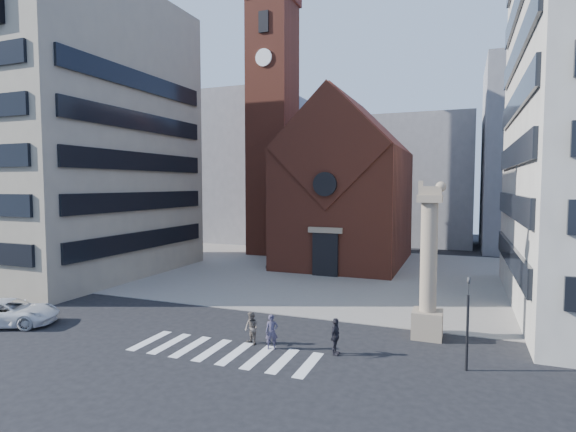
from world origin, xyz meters
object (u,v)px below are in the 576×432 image
at_px(lion_column, 428,276).
at_px(pedestrian_1, 251,328).
at_px(traffic_light, 468,321).
at_px(pedestrian_2, 335,336).
at_px(pedestrian_0, 272,332).
at_px(scooter_0, 272,264).
at_px(white_car, 9,312).

height_order(lion_column, pedestrian_1, lion_column).
relative_size(traffic_light, pedestrian_2, 2.33).
xyz_separation_m(lion_column, pedestrian_0, (-7.35, -4.73, -2.56)).
bearing_deg(lion_column, traffic_light, -63.54).
xyz_separation_m(traffic_light, pedestrian_2, (-6.08, -0.31, -1.36)).
distance_m(lion_column, scooter_0, 22.39).
xyz_separation_m(white_car, pedestrian_0, (16.31, 2.14, 0.11)).
distance_m(white_car, pedestrian_0, 16.45).
distance_m(pedestrian_0, pedestrian_1, 1.30).
relative_size(pedestrian_0, pedestrian_1, 1.04).
relative_size(traffic_light, pedestrian_0, 2.40).
height_order(white_car, scooter_0, white_car).
height_order(white_car, pedestrian_2, pedestrian_2).
relative_size(pedestrian_1, scooter_0, 0.99).
distance_m(white_car, scooter_0, 23.52).
relative_size(pedestrian_1, pedestrian_2, 0.93).
relative_size(lion_column, pedestrian_2, 4.70).
relative_size(traffic_light, scooter_0, 2.49).
bearing_deg(pedestrian_2, lion_column, -40.40).
xyz_separation_m(traffic_light, pedestrian_0, (-9.34, -0.73, -1.39)).
distance_m(traffic_light, scooter_0, 26.51).
distance_m(pedestrian_1, scooter_0, 21.19).
bearing_deg(pedestrian_2, scooter_0, 34.35).
relative_size(lion_column, traffic_light, 2.02).
bearing_deg(white_car, pedestrian_1, -103.63).
relative_size(lion_column, scooter_0, 5.02).
distance_m(pedestrian_1, pedestrian_2, 4.54).
bearing_deg(pedestrian_2, white_car, 100.60).
bearing_deg(traffic_light, white_car, -173.61).
bearing_deg(scooter_0, traffic_light, -27.29).
bearing_deg(pedestrian_0, scooter_0, 85.62).
xyz_separation_m(pedestrian_0, pedestrian_2, (3.26, 0.43, 0.03)).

